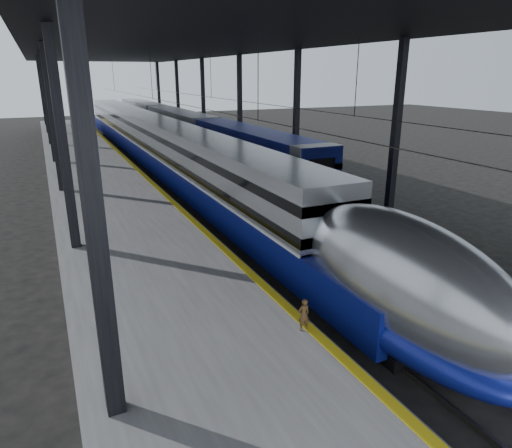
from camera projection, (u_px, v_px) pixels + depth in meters
ground at (267, 294)px, 16.03m from camera, size 160.00×160.00×0.00m
platform at (95, 178)px, 31.71m from camera, size 6.00×80.00×1.00m
yellow_strip at (135, 167)px, 32.67m from camera, size 0.30×80.00×0.01m
rails at (205, 174)px, 35.04m from camera, size 6.52×80.00×0.16m
canopy at (164, 47)px, 31.17m from camera, size 18.00×75.00×9.47m
tgv_train at (161, 147)px, 36.36m from camera, size 2.77×65.20×3.98m
second_train at (181, 129)px, 48.26m from camera, size 2.68×56.05×3.70m
child at (304, 315)px, 11.77m from camera, size 0.33×0.23×0.89m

